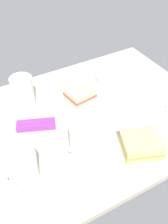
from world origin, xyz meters
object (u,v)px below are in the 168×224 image
Objects in this scene: snack_bar at (36,125)px; plate_of_food at (121,74)px; coffee_mug_milky at (85,138)px; sandwich_main at (80,95)px; coffee_mug_black at (22,168)px; sandwich_side at (141,144)px; glass_of_milk at (23,93)px.

plate_of_food is at bearing -143.15° from snack_bar.
sandwich_main is (-10.37, -21.60, -2.39)cm from coffee_mug_milky.
coffee_mug_milky is 24.08cm from sandwich_main.
coffee_mug_black reaches higher than coffee_mug_milky.
coffee_mug_milky is 17.28cm from sandwich_side.
coffee_mug_black is at bearing 28.32° from plate_of_food.
plate_of_food is at bearing -140.65° from coffee_mug_milky.
glass_of_milk is (18.90, -7.46, 2.76)cm from sandwich_main.
snack_bar reaches higher than plate_of_food.
plate_of_food is 60.15cm from coffee_mug_black.
sandwich_main is at bearing -115.64° from coffee_mug_milky.
sandwich_side is (-14.70, 8.76, -2.39)cm from coffee_mug_milky.
plate_of_food is at bearing 177.17° from glass_of_milk.
glass_of_milk is (-11.33, -30.51, -0.12)cm from coffee_mug_black.
snack_bar is (-10.44, -17.40, -4.08)cm from coffee_mug_black.
sandwich_side is (18.23, 35.77, 1.60)cm from plate_of_food.
sandwich_main reaches higher than snack_bar.
coffee_mug_black is 0.89× the size of glass_of_milk.
glass_of_milk is (8.53, -29.06, 0.37)cm from coffee_mug_milky.
sandwich_main is at bearing 13.47° from plate_of_food.
coffee_mug_milky reaches higher than sandwich_side.
coffee_mug_milky is (-19.87, -1.45, -0.49)cm from coffee_mug_black.
coffee_mug_black reaches higher than plate_of_food.
plate_of_food is 41.75cm from glass_of_milk.
coffee_mug_milky is 0.89× the size of snack_bar.
coffee_mug_milky is at bearing 39.35° from plate_of_food.
sandwich_main and sandwich_side have the same top height.
plate_of_food is 1.96× the size of coffee_mug_milky.
coffee_mug_black is at bearing 69.62° from glass_of_milk.
snack_bar is at bearing -120.95° from coffee_mug_black.
plate_of_food is 40.18cm from sandwich_side.
snack_bar is at bearing -59.41° from coffee_mug_milky.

